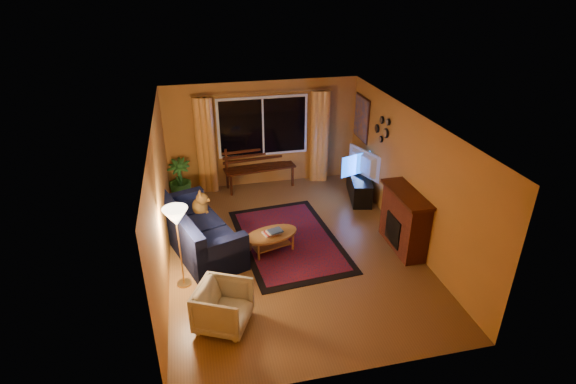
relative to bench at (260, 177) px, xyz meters
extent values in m
cube|color=brown|center=(0.13, -2.75, -0.26)|extent=(4.50, 6.00, 0.02)
cube|color=white|center=(0.13, -2.75, 2.26)|extent=(4.50, 6.00, 0.02)
cube|color=#C17A2F|center=(0.13, 0.26, 1.00)|extent=(4.50, 0.02, 2.50)
cube|color=#C17A2F|center=(-2.13, -2.75, 1.00)|extent=(0.02, 6.00, 2.50)
cube|color=#C17A2F|center=(2.39, -2.75, 1.00)|extent=(0.02, 6.00, 2.50)
cube|color=black|center=(0.13, 0.19, 1.20)|extent=(2.00, 0.02, 1.30)
cylinder|color=#BF8C3F|center=(0.13, 0.15, 2.00)|extent=(3.20, 0.03, 0.03)
cylinder|color=#F09B3F|center=(-1.22, 0.13, 0.87)|extent=(0.36, 0.36, 2.24)
cylinder|color=#F09B3F|center=(1.48, 0.13, 0.87)|extent=(0.36, 0.36, 2.24)
cube|color=#361407|center=(0.00, 0.00, 0.00)|extent=(1.72, 0.69, 0.50)
imported|color=#235B1E|center=(-1.87, -0.14, 0.21)|extent=(0.62, 0.62, 0.93)
cube|color=black|center=(-1.53, -2.35, 0.20)|extent=(1.62, 2.41, 0.90)
imported|color=#BDB69A|center=(-1.30, -4.50, 0.12)|extent=(0.94, 0.96, 0.75)
cylinder|color=#BF8C3F|center=(-1.87, -3.39, 0.47)|extent=(0.28, 0.28, 1.44)
cube|color=maroon|center=(0.14, -2.46, -0.24)|extent=(2.05, 3.01, 0.02)
cylinder|color=#B57939|center=(-0.24, -2.73, -0.07)|extent=(1.26, 1.26, 0.37)
cube|color=black|center=(2.13, -1.01, 0.01)|extent=(0.69, 1.32, 0.53)
imported|color=black|center=(2.13, -1.01, 0.58)|extent=(0.47, 1.04, 0.60)
cube|color=maroon|center=(2.18, -3.15, 0.30)|extent=(0.40, 1.20, 1.10)
cube|color=#C6670B|center=(2.35, -0.30, 1.40)|extent=(0.04, 0.76, 0.96)
camera|label=1|loc=(-1.49, -9.67, 4.52)|focal=28.00mm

